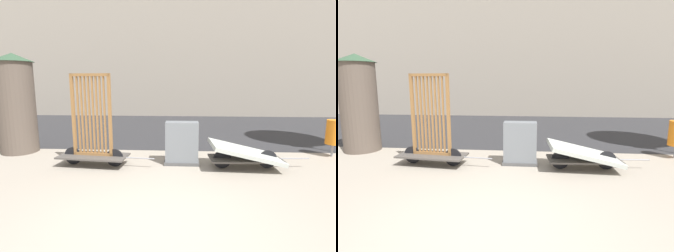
{
  "view_description": "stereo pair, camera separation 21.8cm",
  "coord_description": "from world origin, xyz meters",
  "views": [
    {
      "loc": [
        0.35,
        -3.41,
        2.09
      ],
      "look_at": [
        0.0,
        2.74,
        1.01
      ],
      "focal_mm": 28.0,
      "sensor_mm": 36.0,
      "label": 1
    },
    {
      "loc": [
        0.57,
        -3.4,
        2.09
      ],
      "look_at": [
        0.0,
        2.74,
        1.01
      ],
      "focal_mm": 28.0,
      "sensor_mm": 36.0,
      "label": 2
    }
  ],
  "objects": [
    {
      "name": "building_facade",
      "position": [
        0.0,
        13.96,
        5.74
      ],
      "size": [
        48.0,
        4.0,
        11.47
      ],
      "color": "#9E9384",
      "rests_on": "ground_plane"
    },
    {
      "name": "utility_cabinet",
      "position": [
        0.33,
        2.98,
        0.5
      ],
      "size": [
        0.87,
        0.42,
        1.08
      ],
      "color": "#4C4C4C",
      "rests_on": "ground_plane"
    },
    {
      "name": "bike_cart_with_bedframe",
      "position": [
        -1.85,
        2.74,
        0.72
      ],
      "size": [
        2.41,
        0.89,
        2.25
      ],
      "rotation": [
        0.0,
        0.0,
        -0.1
      ],
      "color": "#4C4742",
      "rests_on": "ground_plane"
    },
    {
      "name": "ground_plane",
      "position": [
        0.0,
        0.0,
        0.0
      ],
      "size": [
        60.0,
        60.0,
        0.0
      ],
      "primitive_type": "plane",
      "color": "gray"
    },
    {
      "name": "road_strip",
      "position": [
        0.0,
        8.09,
        0.0
      ],
      "size": [
        56.0,
        7.74,
        0.01
      ],
      "color": "#2D2D30",
      "rests_on": "ground_plane"
    },
    {
      "name": "advertising_column",
      "position": [
        -4.46,
        3.87,
        1.45
      ],
      "size": [
        1.15,
        1.15,
        2.85
      ],
      "color": "brown",
      "rests_on": "ground_plane"
    },
    {
      "name": "bike_cart_with_mattress",
      "position": [
        1.85,
        2.74,
        0.36
      ],
      "size": [
        2.4,
        1.14,
        0.64
      ],
      "rotation": [
        0.0,
        0.0,
        0.06
      ],
      "color": "#4C4742",
      "rests_on": "ground_plane"
    }
  ]
}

